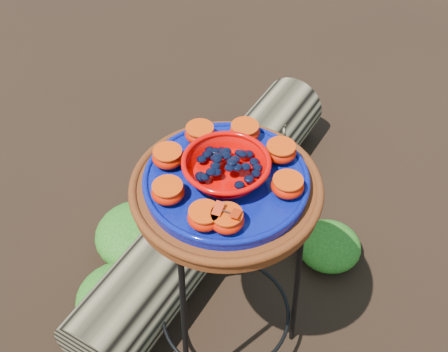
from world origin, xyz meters
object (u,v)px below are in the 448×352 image
cobalt_plate (226,181)px  driftwood_log (212,205)px  plant_stand (226,276)px  terracotta_saucer (226,190)px  red_bowl (226,169)px

cobalt_plate → driftwood_log: size_ratio=0.28×
plant_stand → driftwood_log: size_ratio=0.49×
terracotta_saucer → cobalt_plate: size_ratio=1.17×
red_bowl → driftwood_log: bearing=68.4°
cobalt_plate → red_bowl: 0.04m
red_bowl → driftwood_log: (0.17, 0.43, -0.66)m
terracotta_saucer → plant_stand: bearing=0.0°
terracotta_saucer → red_bowl: size_ratio=2.33×
plant_stand → terracotta_saucer: size_ratio=1.52×
terracotta_saucer → red_bowl: red_bowl is taller
red_bowl → plant_stand: bearing=0.0°
plant_stand → cobalt_plate: bearing=0.0°
plant_stand → terracotta_saucer: bearing=0.0°
cobalt_plate → red_bowl: (0.00, 0.00, 0.04)m
cobalt_plate → red_bowl: size_ratio=2.00×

